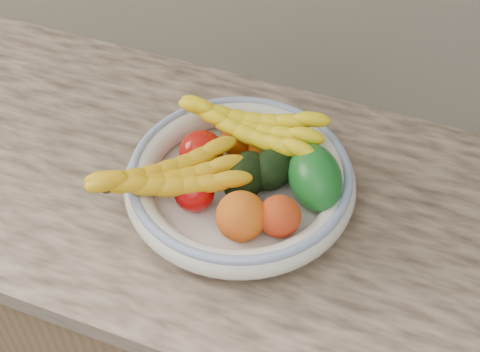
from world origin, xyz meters
The scene contains 14 objects.
kitchen_counter centered at (0.00, 1.69, 0.46)m, with size 2.44×0.66×1.40m.
fruit_bowl centered at (0.00, 1.66, 0.95)m, with size 0.39×0.39×0.08m.
clementine_back_left centered at (-0.04, 1.74, 0.95)m, with size 0.06×0.06×0.05m, color #E65104.
clementine_back_right centered at (0.02, 1.76, 0.95)m, with size 0.05×0.05×0.05m, color #F36205.
clementine_back_mid centered at (0.01, 1.74, 0.95)m, with size 0.05×0.05×0.05m, color orange.
tomato_left centered at (-0.08, 1.69, 0.96)m, with size 0.08×0.08×0.07m, color #A7100A.
tomato_near_left centered at (-0.06, 1.60, 0.96)m, with size 0.07×0.07×0.06m, color #B50909.
avocado_center centered at (0.01, 1.66, 0.96)m, with size 0.07×0.10×0.07m, color black.
avocado_right centered at (0.05, 1.70, 0.96)m, with size 0.07×0.10×0.07m, color black.
green_mango centered at (0.12, 1.69, 0.98)m, with size 0.08×0.13×0.09m, color #10581A.
peach_front centered at (0.03, 1.58, 0.97)m, with size 0.08×0.08×0.08m, color orange.
peach_right centered at (0.09, 1.60, 0.97)m, with size 0.07×0.07×0.07m, color orange.
banana_bunch_back centered at (-0.01, 1.74, 0.99)m, with size 0.28×0.11×0.08m, color yellow, non-canonical shape.
banana_bunch_front centered at (-0.10, 1.59, 0.98)m, with size 0.28×0.11×0.08m, color #EBB313, non-canonical shape.
Camera 1 is at (0.27, 0.96, 1.78)m, focal length 50.00 mm.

